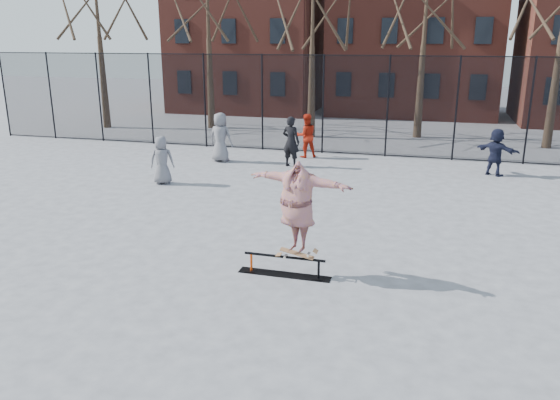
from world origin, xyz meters
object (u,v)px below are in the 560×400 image
(bystander_red, at_px, (306,136))
(bystander_extra, at_px, (162,160))
(skater, at_px, (297,210))
(bystander_grey, at_px, (221,137))
(bystander_black, at_px, (291,142))
(skate_rail, at_px, (284,267))
(skateboard, at_px, (297,255))
(bystander_navy, at_px, (496,152))

(bystander_red, xyz_separation_m, bystander_extra, (-3.60, -5.33, -0.08))
(skater, xyz_separation_m, bystander_grey, (-5.40, 9.59, -0.46))
(bystander_black, bearing_deg, bystander_extra, 59.58)
(bystander_grey, height_order, bystander_red, bystander_grey)
(skate_rail, relative_size, bystander_grey, 1.00)
(bystander_grey, bearing_deg, skateboard, 126.08)
(skate_rail, xyz_separation_m, bystander_navy, (4.86, 10.07, 0.66))
(bystander_black, bearing_deg, skate_rail, 117.24)
(skater, bearing_deg, skateboard, 0.00)
(skater, height_order, bystander_extra, skater)
(skateboard, bearing_deg, skater, 0.00)
(skate_rail, bearing_deg, skateboard, -0.00)
(bystander_red, xyz_separation_m, bystander_navy, (7.01, -1.18, -0.05))
(skater, relative_size, bystander_grey, 1.17)
(bystander_black, bearing_deg, skater, 118.71)
(bystander_red, bearing_deg, skateboard, 73.39)
(bystander_grey, distance_m, bystander_navy, 10.02)
(skate_rail, bearing_deg, skater, -0.00)
(skateboard, relative_size, bystander_grey, 0.40)
(skate_rail, bearing_deg, bystander_extra, 134.16)
(bystander_extra, bearing_deg, skater, 115.70)
(skateboard, xyz_separation_m, bystander_red, (-2.41, 11.25, 0.41))
(bystander_red, height_order, bystander_navy, bystander_red)
(bystander_red, bearing_deg, bystander_extra, 27.31)
(bystander_black, relative_size, bystander_navy, 1.14)
(bystander_grey, height_order, bystander_extra, bystander_grey)
(bystander_navy, relative_size, bystander_extra, 1.04)
(bystander_black, xyz_separation_m, bystander_red, (0.16, 1.77, -0.07))
(bystander_extra, bearing_deg, skateboard, 115.70)
(skate_rail, height_order, bystander_black, bystander_black)
(bystander_black, distance_m, bystander_red, 1.78)
(bystander_black, height_order, bystander_navy, bystander_black)
(skateboard, height_order, skater, skater)
(skater, relative_size, bystander_black, 1.18)
(skater, relative_size, bystander_extra, 1.40)
(skateboard, relative_size, bystander_black, 0.40)
(bystander_navy, xyz_separation_m, bystander_extra, (-10.61, -4.16, -0.03))
(bystander_grey, distance_m, bystander_red, 3.43)
(skate_rail, xyz_separation_m, bystander_grey, (-5.14, 9.59, 0.78))
(bystander_extra, bearing_deg, bystander_black, -153.66)
(skater, relative_size, bystander_red, 1.27)
(skateboard, height_order, bystander_grey, bystander_grey)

